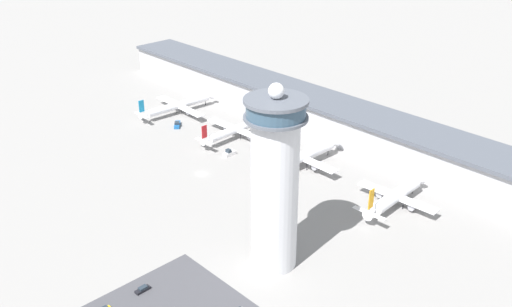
{
  "coord_description": "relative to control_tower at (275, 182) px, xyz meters",
  "views": [
    {
      "loc": [
        163.18,
        -124.08,
        107.45
      ],
      "look_at": [
        22.07,
        9.44,
        13.74
      ],
      "focal_mm": 40.0,
      "sensor_mm": 36.0,
      "label": 1
    }
  ],
  "objects": [
    {
      "name": "service_truck_fuel",
      "position": [
        -108.41,
        42.83,
        -27.58
      ],
      "size": [
        7.45,
        6.99,
        2.56
      ],
      "color": "black",
      "rests_on": "ground"
    },
    {
      "name": "airplane_gate_charlie",
      "position": [
        -37.87,
        53.89,
        -23.71
      ],
      "size": [
        34.81,
        45.09,
        14.11
      ],
      "color": "white",
      "rests_on": "ground"
    },
    {
      "name": "airplane_gate_delta",
      "position": [
        6.46,
        56.07,
        -24.27
      ],
      "size": [
        31.75,
        36.75,
        13.85
      ],
      "color": "white",
      "rests_on": "ground"
    },
    {
      "name": "service_truck_baggage",
      "position": [
        -57.44,
        54.96,
        -27.44
      ],
      "size": [
        7.25,
        4.87,
        2.93
      ],
      "color": "black",
      "rests_on": "ground"
    },
    {
      "name": "car_grey_coupe",
      "position": [
        -16.32,
        -37.13,
        -27.91
      ],
      "size": [
        1.85,
        4.63,
        1.42
      ],
      "color": "black",
      "rests_on": "ground"
    },
    {
      "name": "terminal_building",
      "position": [
        -61.72,
        90.61,
        -20.57
      ],
      "size": [
        270.13,
        25.0,
        15.59
      ],
      "color": "#B2B2B7",
      "rests_on": "ground"
    },
    {
      "name": "airplane_gate_bravo",
      "position": [
        -78.66,
        54.58,
        -24.21
      ],
      "size": [
        37.83,
        40.85,
        11.9
      ],
      "color": "white",
      "rests_on": "ground"
    },
    {
      "name": "control_tower",
      "position": [
        0.0,
        0.0,
        0.0
      ],
      "size": [
        18.05,
        18.05,
        58.48
      ],
      "color": "silver",
      "rests_on": "ground"
    },
    {
      "name": "airplane_gate_alpha",
      "position": [
        -121.76,
        53.48,
        -24.32
      ],
      "size": [
        37.29,
        44.05,
        12.03
      ],
      "color": "white",
      "rests_on": "ground"
    },
    {
      "name": "service_truck_catering",
      "position": [
        -66.84,
        40.0,
        -27.41
      ],
      "size": [
        2.41,
        5.82,
        3.01
      ],
      "color": "black",
      "rests_on": "ground"
    },
    {
      "name": "ground_plane",
      "position": [
        -61.72,
        20.61,
        -28.46
      ],
      "size": [
        1000.0,
        1000.0,
        0.0
      ],
      "primitive_type": "plane",
      "color": "gray"
    }
  ]
}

